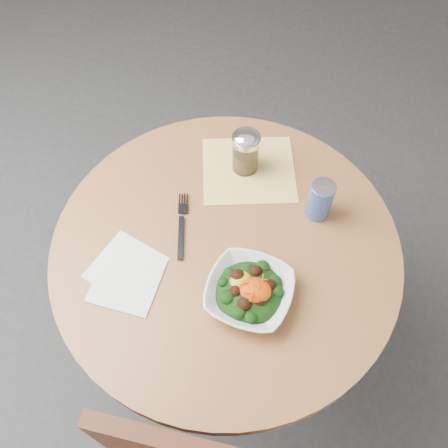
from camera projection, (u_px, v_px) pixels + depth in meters
The scene contains 8 objects.
ground at pixel (225, 341), 1.92m from camera, with size 6.00×6.00×0.00m, color #2E2F31.
table at pixel (226, 279), 1.45m from camera, with size 0.90×0.90×0.75m.
cloth_napkin at pixel (249, 170), 1.40m from camera, with size 0.26×0.24×0.00m, color #FFB60D.
paper_napkins at pixel (126, 274), 1.23m from camera, with size 0.20×0.22×0.00m.
salad_bowl at pixel (249, 292), 1.18m from camera, with size 0.23×0.23×0.08m.
fork at pixel (182, 223), 1.31m from camera, with size 0.06×0.20×0.00m.
spice_shaker at pixel (246, 152), 1.35m from camera, with size 0.08×0.08×0.14m.
beverage_can at pixel (320, 200), 1.28m from camera, with size 0.06×0.06×0.12m.
Camera 1 is at (0.12, -0.61, 1.87)m, focal length 40.00 mm.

